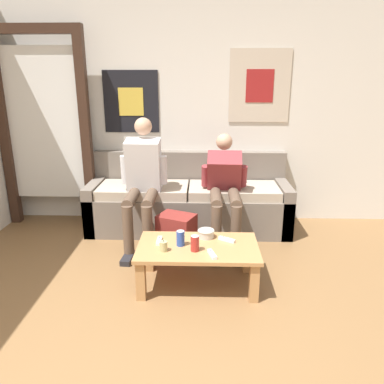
{
  "coord_description": "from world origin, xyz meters",
  "views": [
    {
      "loc": [
        0.38,
        -1.44,
        1.64
      ],
      "look_at": [
        0.28,
        1.7,
        0.66
      ],
      "focal_mm": 35.0,
      "sensor_mm": 36.0,
      "label": 1
    }
  ],
  "objects_px": {
    "game_controller_near_right": "(212,254)",
    "person_seated_adult": "(142,179)",
    "backpack": "(176,236)",
    "pillar_candle": "(163,246)",
    "drink_can_blue": "(181,238)",
    "game_controller_near_left": "(227,239)",
    "game_controller_far_center": "(159,241)",
    "coffee_table": "(198,253)",
    "person_seated_teen": "(225,186)",
    "ceramic_bowl": "(206,233)",
    "couch": "(189,203)",
    "drink_can_red": "(195,243)"
  },
  "relations": [
    {
      "from": "drink_can_blue",
      "to": "drink_can_red",
      "type": "xyz_separation_m",
      "value": [
        0.12,
        -0.09,
        0.0
      ]
    },
    {
      "from": "ceramic_bowl",
      "to": "game_controller_far_center",
      "type": "relative_size",
      "value": 0.98
    },
    {
      "from": "ceramic_bowl",
      "to": "game_controller_near_right",
      "type": "relative_size",
      "value": 0.96
    },
    {
      "from": "drink_can_blue",
      "to": "backpack",
      "type": "bearing_deg",
      "value": 98.0
    },
    {
      "from": "ceramic_bowl",
      "to": "game_controller_far_center",
      "type": "height_order",
      "value": "ceramic_bowl"
    },
    {
      "from": "couch",
      "to": "person_seated_adult",
      "type": "xyz_separation_m",
      "value": [
        -0.44,
        -0.39,
        0.38
      ]
    },
    {
      "from": "person_seated_adult",
      "to": "person_seated_teen",
      "type": "bearing_deg",
      "value": 2.39
    },
    {
      "from": "drink_can_red",
      "to": "game_controller_near_right",
      "type": "bearing_deg",
      "value": -31.54
    },
    {
      "from": "person_seated_teen",
      "to": "backpack",
      "type": "relative_size",
      "value": 2.68
    },
    {
      "from": "coffee_table",
      "to": "game_controller_far_center",
      "type": "xyz_separation_m",
      "value": [
        -0.32,
        0.06,
        0.07
      ]
    },
    {
      "from": "backpack",
      "to": "drink_can_blue",
      "type": "height_order",
      "value": "drink_can_blue"
    },
    {
      "from": "drink_can_red",
      "to": "game_controller_near_right",
      "type": "distance_m",
      "value": 0.16
    },
    {
      "from": "drink_can_blue",
      "to": "drink_can_red",
      "type": "distance_m",
      "value": 0.15
    },
    {
      "from": "drink_can_blue",
      "to": "drink_can_red",
      "type": "height_order",
      "value": "same"
    },
    {
      "from": "couch",
      "to": "pillar_candle",
      "type": "bearing_deg",
      "value": -96.25
    },
    {
      "from": "pillar_candle",
      "to": "game_controller_near_left",
      "type": "relative_size",
      "value": 0.65
    },
    {
      "from": "ceramic_bowl",
      "to": "game_controller_near_left",
      "type": "relative_size",
      "value": 1.01
    },
    {
      "from": "person_seated_teen",
      "to": "game_controller_near_left",
      "type": "xyz_separation_m",
      "value": [
        -0.02,
        -0.76,
        -0.24
      ]
    },
    {
      "from": "game_controller_near_right",
      "to": "person_seated_adult",
      "type": "bearing_deg",
      "value": 124.05
    },
    {
      "from": "game_controller_far_center",
      "to": "person_seated_adult",
      "type": "bearing_deg",
      "value": 107.86
    },
    {
      "from": "drink_can_blue",
      "to": "game_controller_near_right",
      "type": "bearing_deg",
      "value": -35.02
    },
    {
      "from": "game_controller_near_left",
      "to": "person_seated_teen",
      "type": "bearing_deg",
      "value": 88.65
    },
    {
      "from": "coffee_table",
      "to": "person_seated_adult",
      "type": "distance_m",
      "value": 1.07
    },
    {
      "from": "backpack",
      "to": "ceramic_bowl",
      "type": "xyz_separation_m",
      "value": [
        0.28,
        -0.39,
        0.2
      ]
    },
    {
      "from": "drink_can_blue",
      "to": "game_controller_far_center",
      "type": "xyz_separation_m",
      "value": [
        -0.18,
        0.06,
        -0.05
      ]
    },
    {
      "from": "coffee_table",
      "to": "drink_can_blue",
      "type": "relative_size",
      "value": 7.78
    },
    {
      "from": "game_controller_near_right",
      "to": "game_controller_far_center",
      "type": "height_order",
      "value": "same"
    },
    {
      "from": "game_controller_near_left",
      "to": "couch",
      "type": "bearing_deg",
      "value": 107.67
    },
    {
      "from": "person_seated_teen",
      "to": "ceramic_bowl",
      "type": "height_order",
      "value": "person_seated_teen"
    },
    {
      "from": "couch",
      "to": "person_seated_teen",
      "type": "bearing_deg",
      "value": -43.61
    },
    {
      "from": "drink_can_red",
      "to": "ceramic_bowl",
      "type": "bearing_deg",
      "value": 70.97
    },
    {
      "from": "coffee_table",
      "to": "person_seated_adult",
      "type": "xyz_separation_m",
      "value": [
        -0.56,
        0.83,
        0.39
      ]
    },
    {
      "from": "coffee_table",
      "to": "drink_can_blue",
      "type": "distance_m",
      "value": 0.19
    },
    {
      "from": "game_controller_near_right",
      "to": "game_controller_far_center",
      "type": "distance_m",
      "value": 0.48
    },
    {
      "from": "couch",
      "to": "coffee_table",
      "type": "height_order",
      "value": "couch"
    },
    {
      "from": "person_seated_adult",
      "to": "backpack",
      "type": "bearing_deg",
      "value": -38.14
    },
    {
      "from": "pillar_candle",
      "to": "drink_can_blue",
      "type": "height_order",
      "value": "drink_can_blue"
    },
    {
      "from": "drink_can_red",
      "to": "pillar_candle",
      "type": "bearing_deg",
      "value": -177.29
    },
    {
      "from": "coffee_table",
      "to": "drink_can_red",
      "type": "height_order",
      "value": "drink_can_red"
    },
    {
      "from": "coffee_table",
      "to": "game_controller_near_right",
      "type": "height_order",
      "value": "game_controller_near_right"
    },
    {
      "from": "drink_can_blue",
      "to": "game_controller_near_left",
      "type": "bearing_deg",
      "value": 14.48
    },
    {
      "from": "person_seated_adult",
      "to": "pillar_candle",
      "type": "bearing_deg",
      "value": -72.08
    },
    {
      "from": "drink_can_red",
      "to": "game_controller_near_left",
      "type": "bearing_deg",
      "value": 36.37
    },
    {
      "from": "game_controller_near_left",
      "to": "person_seated_adult",
      "type": "bearing_deg",
      "value": 137.76
    },
    {
      "from": "backpack",
      "to": "pillar_candle",
      "type": "relative_size",
      "value": 4.4
    },
    {
      "from": "coffee_table",
      "to": "couch",
      "type": "bearing_deg",
      "value": 95.62
    },
    {
      "from": "game_controller_near_left",
      "to": "coffee_table",
      "type": "bearing_deg",
      "value": -156.92
    },
    {
      "from": "couch",
      "to": "game_controller_near_right",
      "type": "bearing_deg",
      "value": -80.61
    },
    {
      "from": "drink_can_red",
      "to": "drink_can_blue",
      "type": "bearing_deg",
      "value": 141.39
    },
    {
      "from": "person_seated_adult",
      "to": "game_controller_far_center",
      "type": "height_order",
      "value": "person_seated_adult"
    }
  ]
}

